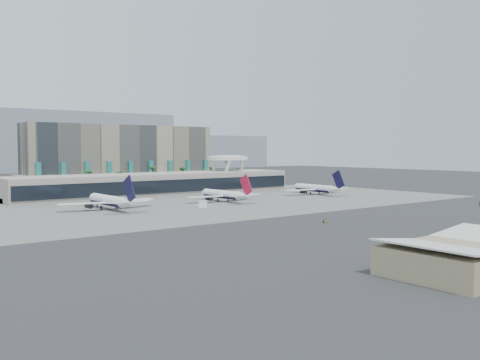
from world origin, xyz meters
TOP-DOWN VIEW (x-y plane):
  - ground at (0.00, 0.00)m, footprint 900.00×900.00m
  - apron_pad at (0.00, 55.00)m, footprint 260.00×130.00m
  - mountain_ridge at (27.88, 470.00)m, footprint 680.00×60.00m
  - hotel at (10.00, 174.41)m, footprint 140.00×30.00m
  - terminal at (0.00, 109.84)m, footprint 170.00×32.50m
  - saucer_structure at (55.00, 116.00)m, footprint 26.00×26.00m
  - palm_row at (7.00, 145.00)m, footprint 157.80×2.80m
  - hangar_left at (-45.00, -102.00)m, footprint 36.65×22.60m
  - airliner_left at (-54.80, 52.97)m, footprint 43.94×45.18m
  - airliner_centre at (4.26, 51.16)m, footprint 40.05×41.20m
  - airliner_right at (69.97, 52.08)m, footprint 41.00×42.28m
  - service_vehicle_a at (-20.47, 33.82)m, footprint 4.29×2.63m
  - service_vehicle_b at (-11.98, 45.69)m, footprint 4.20×3.18m
  - taxiway_sign at (-12.59, -31.64)m, footprint 2.34×1.10m

SIDE VIEW (x-z plane):
  - ground at x=0.00m, z-range 0.00..0.00m
  - apron_pad at x=0.00m, z-range 0.00..0.06m
  - taxiway_sign at x=-12.59m, z-range -0.01..1.07m
  - service_vehicle_b at x=-11.98m, z-range 0.00..1.92m
  - service_vehicle_a at x=-20.47m, z-range 0.00..1.96m
  - hangar_left at x=-45.00m, z-range -0.58..6.98m
  - airliner_centre at x=4.26m, z-range -3.53..10.70m
  - airliner_right at x=69.97m, z-range -3.61..10.97m
  - airliner_left at x=-54.80m, z-range -3.87..11.74m
  - terminal at x=0.00m, z-range -0.73..13.77m
  - palm_row at x=7.00m, z-range 3.95..17.05m
  - hotel at x=10.00m, z-range -4.19..37.81m
  - saucer_structure at x=55.00m, z-range 7.51..29.40m
  - mountain_ridge at x=27.88m, z-range -5.11..64.89m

